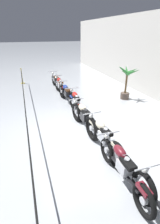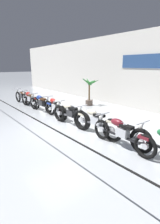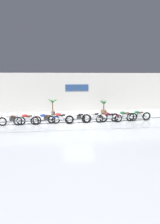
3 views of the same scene
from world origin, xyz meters
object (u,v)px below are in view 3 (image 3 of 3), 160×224
at_px(motorcycle_silver_0, 11,120).
at_px(motorcycle_red_3, 61,118).
at_px(motorcycle_blue_2, 45,119).
at_px(motorcycle_cream_5, 95,117).
at_px(potted_palm_right_of_row, 104,107).
at_px(potted_palm_left_of_row, 53,105).
at_px(motorcycle_green_8, 138,116).
at_px(motorcycle_green_7, 124,116).
at_px(motorcycle_maroon_6, 109,117).
at_px(motorcycle_red_1, 27,119).
at_px(motorcycle_cream_4, 78,118).
at_px(stanchion_far_left, 58,122).

relative_size(motorcycle_silver_0, motorcycle_red_3, 0.97).
bearing_deg(motorcycle_blue_2, motorcycle_silver_0, -179.41).
xyz_separation_m(motorcycle_blue_2, motorcycle_cream_5, (4.13, 0.02, 0.02)).
bearing_deg(potted_palm_right_of_row, potted_palm_left_of_row, -179.21).
height_order(potted_palm_left_of_row, potted_palm_right_of_row, potted_palm_left_of_row).
distance_m(motorcycle_blue_2, motorcycle_green_8, 8.06).
bearing_deg(motorcycle_green_7, motorcycle_maroon_6, -173.12).
distance_m(motorcycle_green_7, motorcycle_green_8, 1.32).
distance_m(motorcycle_silver_0, motorcycle_green_7, 9.39).
xyz_separation_m(motorcycle_blue_2, motorcycle_red_3, (1.24, 0.09, -0.01)).
xyz_separation_m(motorcycle_red_1, motorcycle_cream_5, (5.56, 0.05, 0.01)).
relative_size(motorcycle_green_7, potted_palm_left_of_row, 1.36).
bearing_deg(motorcycle_green_8, potted_palm_right_of_row, 128.43).
height_order(motorcycle_blue_2, motorcycle_red_3, motorcycle_red_3).
xyz_separation_m(motorcycle_silver_0, motorcycle_cream_4, (5.37, -0.02, -0.01)).
relative_size(motorcycle_silver_0, motorcycle_cream_5, 0.93).
distance_m(motorcycle_red_3, motorcycle_green_8, 6.82).
distance_m(potted_palm_right_of_row, stanchion_far_left, 6.90).
height_order(motorcycle_cream_4, stanchion_far_left, stanchion_far_left).
relative_size(motorcycle_maroon_6, motorcycle_green_7, 0.96).
height_order(motorcycle_blue_2, motorcycle_cream_4, motorcycle_cream_4).
xyz_separation_m(motorcycle_cream_4, potted_palm_right_of_row, (2.97, 3.18, 0.23)).
bearing_deg(motorcycle_maroon_6, motorcycle_cream_5, 176.80).
height_order(motorcycle_red_1, potted_palm_right_of_row, potted_palm_right_of_row).
relative_size(motorcycle_cream_5, potted_palm_right_of_row, 1.52).
height_order(motorcycle_blue_2, motorcycle_maroon_6, same).
height_order(motorcycle_blue_2, motorcycle_green_7, motorcycle_green_7).
bearing_deg(motorcycle_silver_0, motorcycle_maroon_6, -0.14).
bearing_deg(potted_palm_left_of_row, motorcycle_blue_2, -97.29).
distance_m(motorcycle_silver_0, motorcycle_cream_5, 6.78).
bearing_deg(motorcycle_green_7, stanchion_far_left, -159.29).
height_order(motorcycle_red_1, stanchion_far_left, stanchion_far_left).
height_order(motorcycle_red_1, motorcycle_red_3, motorcycle_red_1).
distance_m(motorcycle_red_1, motorcycle_maroon_6, 6.76).
xyz_separation_m(motorcycle_cream_5, stanchion_far_left, (-3.03, -2.03, 0.28)).
bearing_deg(stanchion_far_left, motorcycle_cream_5, 33.80).
xyz_separation_m(motorcycle_silver_0, motorcycle_green_7, (9.39, 0.15, 0.00)).
bearing_deg(motorcycle_red_1, motorcycle_cream_4, -0.29).
xyz_separation_m(motorcycle_maroon_6, stanchion_far_left, (-4.24, -1.96, 0.31)).
bearing_deg(motorcycle_red_1, motorcycle_green_8, 1.01).
bearing_deg(potted_palm_right_of_row, motorcycle_cream_4, -132.98).
bearing_deg(potted_palm_right_of_row, motorcycle_cream_5, -116.57).
bearing_deg(motorcycle_maroon_6, motorcycle_cream_4, -179.94).
xyz_separation_m(motorcycle_silver_0, motorcycle_green_8, (10.71, 0.17, 0.01)).
distance_m(motorcycle_cream_4, motorcycle_green_7, 4.02).
relative_size(potted_palm_left_of_row, stanchion_far_left, 0.13).
bearing_deg(motorcycle_cream_5, potted_palm_right_of_row, 63.43).
distance_m(motorcycle_green_7, stanchion_far_left, 6.04).
height_order(motorcycle_green_8, potted_palm_right_of_row, potted_palm_right_of_row).
bearing_deg(motorcycle_red_1, motorcycle_green_7, 1.06).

